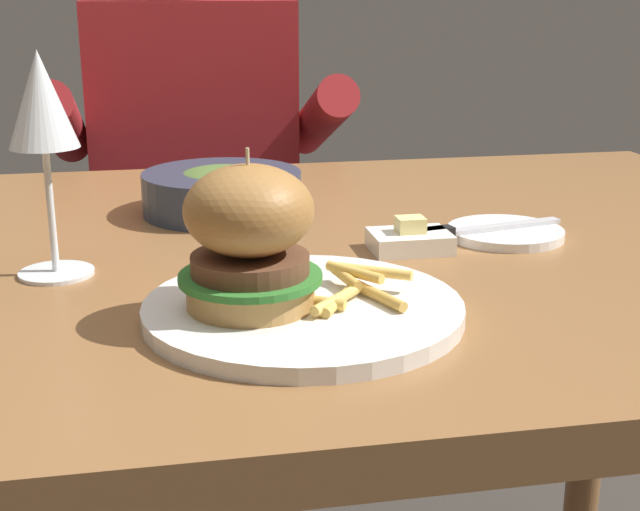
{
  "coord_description": "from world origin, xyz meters",
  "views": [
    {
      "loc": [
        -0.11,
        -0.9,
        1.01
      ],
      "look_at": [
        0.03,
        -0.19,
        0.78
      ],
      "focal_mm": 50.0,
      "sensor_mm": 36.0,
      "label": 1
    }
  ],
  "objects": [
    {
      "name": "diner_person",
      "position": [
        -0.03,
        0.72,
        0.56
      ],
      "size": [
        0.51,
        0.36,
        1.18
      ],
      "color": "#282833",
      "rests_on": "ground"
    },
    {
      "name": "fries_pile",
      "position": [
        0.05,
        -0.22,
        0.76
      ],
      "size": [
        0.13,
        0.1,
        0.02
      ],
      "color": "#E0B251",
      "rests_on": "main_plate"
    },
    {
      "name": "wine_glass",
      "position": [
        -0.2,
        -0.06,
        0.9
      ],
      "size": [
        0.07,
        0.07,
        0.21
      ],
      "color": "silver",
      "rests_on": "dining_table"
    },
    {
      "name": "butter_dish",
      "position": [
        0.15,
        -0.05,
        0.75
      ],
      "size": [
        0.08,
        0.06,
        0.04
      ],
      "color": "white",
      "rests_on": "dining_table"
    },
    {
      "name": "main_plate",
      "position": [
        0.01,
        -0.22,
        0.75
      ],
      "size": [
        0.27,
        0.27,
        0.01
      ],
      "primitive_type": "cylinder",
      "color": "white",
      "rests_on": "dining_table"
    },
    {
      "name": "soup_bowl",
      "position": [
        -0.03,
        0.15,
        0.77
      ],
      "size": [
        0.19,
        0.19,
        0.06
      ],
      "color": "#2D384C",
      "rests_on": "dining_table"
    },
    {
      "name": "bread_plate",
      "position": [
        0.27,
        -0.02,
        0.74
      ],
      "size": [
        0.13,
        0.13,
        0.01
      ],
      "primitive_type": "cylinder",
      "color": "white",
      "rests_on": "dining_table"
    },
    {
      "name": "table_knife",
      "position": [
        0.22,
        -0.03,
        0.75
      ],
      "size": [
        0.19,
        0.06,
        0.01
      ],
      "color": "silver",
      "rests_on": "bread_plate"
    },
    {
      "name": "dining_table",
      "position": [
        0.0,
        0.0,
        0.66
      ],
      "size": [
        1.35,
        0.88,
        0.74
      ],
      "color": "brown",
      "rests_on": "ground"
    },
    {
      "name": "burger_sandwich",
      "position": [
        -0.03,
        -0.22,
        0.81
      ],
      "size": [
        0.12,
        0.12,
        0.13
      ],
      "color": "#B78447",
      "rests_on": "main_plate"
    }
  ]
}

